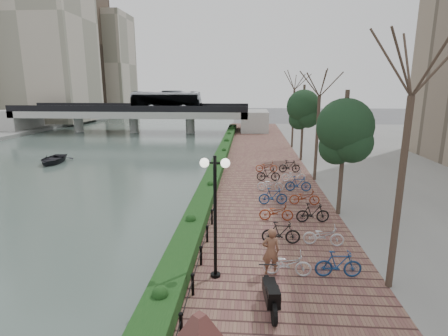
# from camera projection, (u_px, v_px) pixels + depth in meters

# --- Properties ---
(ground) EXTENTS (220.00, 220.00, 0.00)m
(ground) POSITION_uv_depth(u_px,v_px,m) (143.00, 327.00, 10.67)
(ground) COLOR #59595B
(ground) RESTS_ON ground
(river_water) EXTENTS (30.00, 130.00, 0.02)m
(river_water) POSITION_uv_depth(u_px,v_px,m) (72.00, 157.00, 35.98)
(river_water) COLOR #4D6157
(river_water) RESTS_ON ground
(promenade) EXTENTS (8.00, 75.00, 0.50)m
(promenade) POSITION_uv_depth(u_px,v_px,m) (259.00, 177.00, 27.33)
(promenade) COLOR brown
(promenade) RESTS_ON ground
(hedge) EXTENTS (1.10, 56.00, 0.60)m
(hedge) POSITION_uv_depth(u_px,v_px,m) (218.00, 162.00, 29.87)
(hedge) COLOR #143714
(hedge) RESTS_ON promenade
(chain_fence) EXTENTS (0.10, 14.10, 0.70)m
(chain_fence) POSITION_uv_depth(u_px,v_px,m) (197.00, 270.00, 12.32)
(chain_fence) COLOR black
(chain_fence) RESTS_ON promenade
(lamppost) EXTENTS (1.02, 0.32, 4.43)m
(lamppost) POSITION_uv_depth(u_px,v_px,m) (215.00, 190.00, 11.83)
(lamppost) COLOR black
(lamppost) RESTS_ON promenade
(motorcycle) EXTENTS (0.72, 1.83, 1.12)m
(motorcycle) POSITION_uv_depth(u_px,v_px,m) (270.00, 292.00, 10.61)
(motorcycle) COLOR black
(motorcycle) RESTS_ON promenade
(pedestrian) EXTENTS (0.68, 0.48, 1.76)m
(pedestrian) POSITION_uv_depth(u_px,v_px,m) (271.00, 251.00, 12.55)
(pedestrian) COLOR brown
(pedestrian) RESTS_ON promenade
(bicycle_parking) EXTENTS (2.40, 17.32, 1.00)m
(bicycle_parking) POSITION_uv_depth(u_px,v_px,m) (289.00, 197.00, 20.03)
(bicycle_parking) COLOR silver
(bicycle_parking) RESTS_ON promenade
(street_trees) EXTENTS (3.20, 37.12, 6.80)m
(street_trees) POSITION_uv_depth(u_px,v_px,m) (327.00, 144.00, 21.59)
(street_trees) COLOR #3A2D22
(street_trees) RESTS_ON promenade
(bridge) EXTENTS (36.00, 10.77, 6.50)m
(bridge) POSITION_uv_depth(u_px,v_px,m) (140.00, 111.00, 54.55)
(bridge) COLOR #A4A39F
(bridge) RESTS_ON ground
(boat) EXTENTS (3.24, 4.24, 0.82)m
(boat) POSITION_uv_depth(u_px,v_px,m) (53.00, 159.00, 33.05)
(boat) COLOR black
(boat) RESTS_ON river_water
(far_buildings) EXTENTS (35.00, 38.00, 38.00)m
(far_buildings) POSITION_uv_depth(u_px,v_px,m) (38.00, 43.00, 73.85)
(far_buildings) COLOR #ACA18F
(far_buildings) RESTS_ON far_bank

